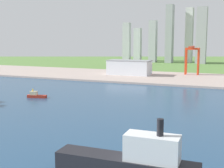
{
  "coord_description": "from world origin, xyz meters",
  "views": [
    {
      "loc": [
        84.7,
        66.73,
        54.53
      ],
      "look_at": [
        7.8,
        251.64,
        25.32
      ],
      "focal_mm": 48.68,
      "sensor_mm": 36.0,
      "label": 1
    }
  ],
  "objects_px": {
    "cargo_ship": "(133,162)",
    "port_crane_red": "(192,54)",
    "tugboat_small": "(36,95)",
    "warehouse_main": "(129,67)"
  },
  "relations": [
    {
      "from": "tugboat_small",
      "to": "warehouse_main",
      "type": "distance_m",
      "value": 198.44
    },
    {
      "from": "tugboat_small",
      "to": "cargo_ship",
      "type": "bearing_deg",
      "value": -42.0
    },
    {
      "from": "cargo_ship",
      "to": "warehouse_main",
      "type": "bearing_deg",
      "value": 109.59
    },
    {
      "from": "tugboat_small",
      "to": "warehouse_main",
      "type": "height_order",
      "value": "warehouse_main"
    },
    {
      "from": "cargo_ship",
      "to": "port_crane_red",
      "type": "xyz_separation_m",
      "value": [
        -27.6,
        357.47,
        25.89
      ]
    },
    {
      "from": "cargo_ship",
      "to": "port_crane_red",
      "type": "distance_m",
      "value": 359.47
    },
    {
      "from": "tugboat_small",
      "to": "port_crane_red",
      "type": "bearing_deg",
      "value": 64.46
    },
    {
      "from": "port_crane_red",
      "to": "warehouse_main",
      "type": "xyz_separation_m",
      "value": [
        -86.8,
        -35.93,
        -19.31
      ]
    },
    {
      "from": "port_crane_red",
      "to": "cargo_ship",
      "type": "bearing_deg",
      "value": -85.58
    },
    {
      "from": "tugboat_small",
      "to": "port_crane_red",
      "type": "height_order",
      "value": "port_crane_red"
    }
  ]
}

